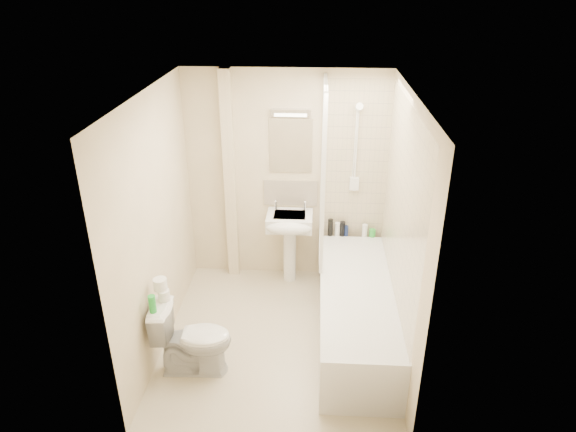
{
  "coord_description": "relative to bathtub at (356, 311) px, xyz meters",
  "views": [
    {
      "loc": [
        0.33,
        -4.05,
        3.28
      ],
      "look_at": [
        0.08,
        0.2,
        1.24
      ],
      "focal_mm": 32.0,
      "sensor_mm": 36.0,
      "label": 1
    }
  ],
  "objects": [
    {
      "name": "bottle_white_a",
      "position": [
        -0.16,
        1.07,
        0.34
      ],
      "size": [
        0.06,
        0.06,
        0.16
      ],
      "primitive_type": "cylinder",
      "color": "white",
      "rests_on": "bathtub"
    },
    {
      "name": "toilet_roll_lower",
      "position": [
        -1.71,
        -0.5,
        0.45
      ],
      "size": [
        0.1,
        0.1,
        0.1
      ],
      "primitive_type": "cylinder",
      "color": "white",
      "rests_on": "toilet"
    },
    {
      "name": "wall_right",
      "position": [
        0.35,
        -0.09,
        0.91
      ],
      "size": [
        0.02,
        2.5,
        2.4
      ],
      "primitive_type": "cube",
      "color": "beige",
      "rests_on": "ground"
    },
    {
      "name": "wall_left",
      "position": [
        -1.85,
        -0.09,
        0.91
      ],
      "size": [
        0.02,
        2.5,
        2.4
      ],
      "primitive_type": "cube",
      "color": "beige",
      "rests_on": "ground"
    },
    {
      "name": "bottle_black_b",
      "position": [
        -0.11,
        1.07,
        0.35
      ],
      "size": [
        0.06,
        0.06,
        0.17
      ],
      "primitive_type": "cylinder",
      "color": "black",
      "rests_on": "bathtub"
    },
    {
      "name": "pedestal_sink",
      "position": [
        -0.7,
        0.92,
        0.39
      ],
      "size": [
        0.5,
        0.47,
        0.97
      ],
      "color": "white",
      "rests_on": "ground"
    },
    {
      "name": "shower_screen",
      "position": [
        -0.35,
        0.71,
        1.16
      ],
      "size": [
        0.04,
        0.92,
        1.8
      ],
      "color": "white",
      "rests_on": "bathtub"
    },
    {
      "name": "wall_back",
      "position": [
        -0.75,
        1.16,
        0.91
      ],
      "size": [
        2.2,
        0.02,
        2.4
      ],
      "primitive_type": "cube",
      "color": "beige",
      "rests_on": "ground"
    },
    {
      "name": "bottle_white_b",
      "position": [
        0.15,
        1.07,
        0.33
      ],
      "size": [
        0.06,
        0.06,
        0.15
      ],
      "primitive_type": "cylinder",
      "color": "white",
      "rests_on": "bathtub"
    },
    {
      "name": "bottle_black_a",
      "position": [
        -0.24,
        1.07,
        0.36
      ],
      "size": [
        0.06,
        0.06,
        0.2
      ],
      "primitive_type": "cylinder",
      "color": "black",
      "rests_on": "bathtub"
    },
    {
      "name": "bathtub",
      "position": [
        0.0,
        0.0,
        0.0
      ],
      "size": [
        0.7,
        2.1,
        0.55
      ],
      "color": "white",
      "rests_on": "ground"
    },
    {
      "name": "bottle_green",
      "position": [
        0.23,
        1.07,
        0.3
      ],
      "size": [
        0.07,
        0.07,
        0.09
      ],
      "primitive_type": "cylinder",
      "color": "green",
      "rests_on": "bathtub"
    },
    {
      "name": "toilet",
      "position": [
        -1.47,
        -0.57,
        0.06
      ],
      "size": [
        0.43,
        0.7,
        0.69
      ],
      "primitive_type": "imported",
      "rotation": [
        0.0,
        0.0,
        1.61
      ],
      "color": "white",
      "rests_on": "ground"
    },
    {
      "name": "toilet_roll_upper",
      "position": [
        -1.74,
        -0.48,
        0.55
      ],
      "size": [
        0.12,
        0.12,
        0.1
      ],
      "primitive_type": "cylinder",
      "color": "white",
      "rests_on": "toilet_roll_lower"
    },
    {
      "name": "tile_right",
      "position": [
        0.34,
        0.0,
        1.14
      ],
      "size": [
        0.01,
        2.1,
        1.75
      ],
      "primitive_type": "cube",
      "color": "beige",
      "rests_on": "wall_right"
    },
    {
      "name": "tile_back",
      "position": [
        0.0,
        1.15,
        1.14
      ],
      "size": [
        0.7,
        0.01,
        1.75
      ],
      "primitive_type": "cube",
      "color": "beige",
      "rests_on": "wall_back"
    },
    {
      "name": "splashback",
      "position": [
        -0.7,
        1.15,
        0.74
      ],
      "size": [
        0.6,
        0.02,
        0.3
      ],
      "primitive_type": "cube",
      "color": "beige",
      "rests_on": "wall_back"
    },
    {
      "name": "bottle_blue",
      "position": [
        -0.06,
        1.07,
        0.32
      ],
      "size": [
        0.05,
        0.05,
        0.12
      ],
      "primitive_type": "cylinder",
      "color": "#121F50",
      "rests_on": "bathtub"
    },
    {
      "name": "mirror",
      "position": [
        -0.7,
        1.15,
        1.29
      ],
      "size": [
        0.46,
        0.01,
        0.6
      ],
      "primitive_type": "cube",
      "color": "white",
      "rests_on": "wall_back"
    },
    {
      "name": "ceiling",
      "position": [
        -0.75,
        -0.09,
        2.11
      ],
      "size": [
        2.2,
        2.5,
        0.02
      ],
      "primitive_type": "cube",
      "color": "white",
      "rests_on": "wall_back"
    },
    {
      "name": "strip_light",
      "position": [
        -0.7,
        1.12,
        1.66
      ],
      "size": [
        0.42,
        0.07,
        0.07
      ],
      "primitive_type": "cube",
      "color": "silver",
      "rests_on": "wall_back"
    },
    {
      "name": "shower_fixture",
      "position": [
        -0.0,
        1.1,
        1.26
      ],
      "size": [
        0.1,
        0.16,
        0.99
      ],
      "color": "white",
      "rests_on": "wall_back"
    },
    {
      "name": "floor",
      "position": [
        -0.75,
        -0.09,
        -0.29
      ],
      "size": [
        2.5,
        2.5,
        0.0
      ],
      "primitive_type": "plane",
      "color": "beige",
      "rests_on": "ground"
    },
    {
      "name": "green_bottle",
      "position": [
        -1.76,
        -0.67,
        0.48
      ],
      "size": [
        0.06,
        0.06,
        0.16
      ],
      "primitive_type": "cylinder",
      "color": "green",
      "rests_on": "toilet"
    },
    {
      "name": "pipe_boxing",
      "position": [
        -1.37,
        1.1,
        0.91
      ],
      "size": [
        0.12,
        0.12,
        2.4
      ],
      "primitive_type": "cube",
      "color": "beige",
      "rests_on": "ground"
    }
  ]
}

